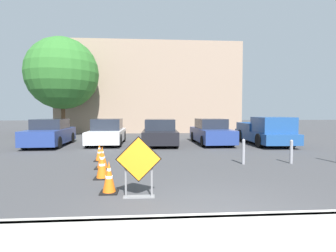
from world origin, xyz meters
TOP-DOWN VIEW (x-y plane):
  - ground_plane at (0.00, 10.00)m, footprint 96.00×96.00m
  - curb_lip at (0.00, 0.00)m, footprint 24.08×0.20m
  - road_closed_sign at (-1.40, 1.41)m, footprint 1.00×0.20m
  - traffic_cone_nearest at (-2.10, 1.82)m, footprint 0.41×0.41m
  - traffic_cone_second at (-2.50, 3.18)m, footprint 0.43×0.43m
  - traffic_cone_third at (-2.73, 4.52)m, footprint 0.47×0.47m
  - traffic_cone_fourth at (-3.07, 5.88)m, footprint 0.39×0.39m
  - parked_car_nearest at (-6.68, 10.75)m, footprint 1.96×4.30m
  - parked_car_second at (-3.61, 11.28)m, footprint 1.90×4.28m
  - parked_car_third at (-0.55, 10.78)m, footprint 2.04×4.14m
  - parked_car_fourth at (2.51, 11.07)m, footprint 1.89×4.52m
  - pickup_truck at (5.57, 10.32)m, footprint 2.08×5.08m
  - bollard_nearest at (2.21, 4.88)m, footprint 0.12×0.12m
  - bollard_second at (4.00, 4.88)m, footprint 0.12×0.12m
  - building_facade_backdrop at (-1.09, 21.57)m, footprint 16.74×5.00m
  - street_tree_behind_lot at (-7.90, 16.89)m, footprint 5.56×5.56m

SIDE VIEW (x-z plane):
  - ground_plane at x=0.00m, z-range 0.00..0.00m
  - curb_lip at x=0.00m, z-range 0.00..0.14m
  - traffic_cone_fourth at x=-3.07m, z-range -0.01..0.65m
  - traffic_cone_third at x=-2.73m, z-range -0.01..0.73m
  - traffic_cone_nearest at x=-2.10m, z-range -0.01..0.73m
  - traffic_cone_second at x=-2.50m, z-range -0.01..0.78m
  - bollard_second at x=4.00m, z-range 0.03..0.90m
  - bollard_nearest at x=2.21m, z-range 0.03..0.94m
  - parked_car_third at x=-0.55m, z-range -0.06..1.41m
  - parked_car_fourth at x=2.51m, z-range -0.06..1.42m
  - parked_car_second at x=-3.61m, z-range -0.06..1.43m
  - parked_car_nearest at x=-6.68m, z-range -0.06..1.44m
  - pickup_truck at x=5.57m, z-range -0.08..1.52m
  - road_closed_sign at x=-1.40m, z-range 0.05..1.41m
  - building_facade_backdrop at x=-1.09m, z-range 0.00..8.26m
  - street_tree_behind_lot at x=-7.90m, z-range 1.05..8.73m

